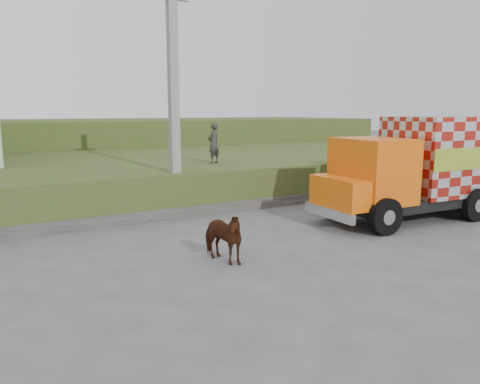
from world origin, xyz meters
TOP-DOWN VIEW (x-y plane):
  - ground at (0.00, 0.00)m, footprint 120.00×120.00m
  - embankment at (0.00, 10.00)m, footprint 40.00×12.00m
  - embankment_far at (0.00, 22.00)m, footprint 40.00×12.00m
  - retaining_strip at (-2.00, 4.20)m, footprint 16.00×0.50m
  - utility_pole at (-1.00, 4.60)m, footprint 1.20×0.30m
  - cargo_truck at (6.42, 0.03)m, footprint 7.79×3.09m
  - cow at (-2.06, -0.72)m, footprint 1.01×1.62m
  - pedestrian at (1.49, 6.55)m, footprint 0.71×0.61m

SIDE VIEW (x-z plane):
  - ground at x=0.00m, z-range 0.00..0.00m
  - retaining_strip at x=-2.00m, z-range 0.00..0.40m
  - cow at x=-2.06m, z-range 0.00..1.27m
  - embankment at x=0.00m, z-range 0.00..1.50m
  - embankment_far at x=0.00m, z-range 0.00..3.00m
  - cargo_truck at x=6.42m, z-range 0.05..3.46m
  - pedestrian at x=1.49m, z-range 1.50..3.14m
  - utility_pole at x=-1.00m, z-range 0.08..8.07m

